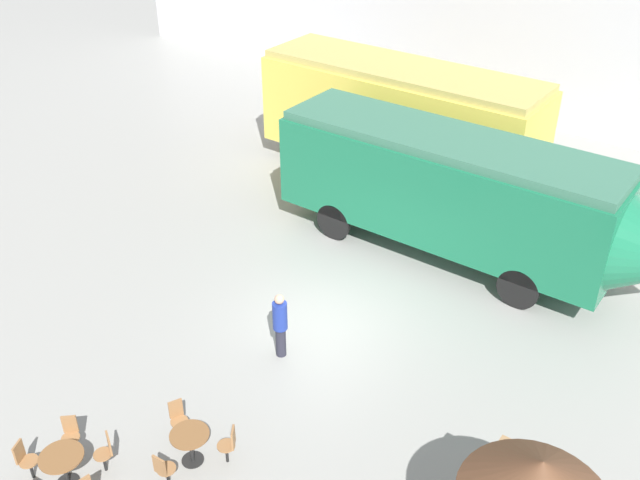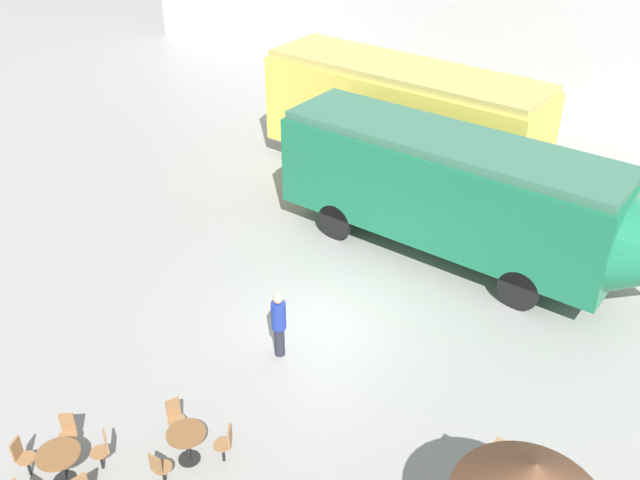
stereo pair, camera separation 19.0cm
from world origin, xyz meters
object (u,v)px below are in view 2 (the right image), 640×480
streamlined_locomotive (475,195)px  cafe_chair_0 (226,442)px  passenger_coach_vintage (403,114)px  cafe_table_mid (59,460)px  cafe_table_near (187,439)px  visitor_person (279,323)px

streamlined_locomotive → cafe_chair_0: size_ratio=13.19×
passenger_coach_vintage → cafe_table_mid: 15.11m
cafe_chair_0 → cafe_table_near: bearing=-0.0°
passenger_coach_vintage → streamlined_locomotive: size_ratio=0.82×
visitor_person → passenger_coach_vintage: bearing=105.4°
passenger_coach_vintage → cafe_chair_0: (3.85, -12.72, -1.73)m
cafe_table_near → cafe_table_mid: cafe_table_mid is taller
cafe_table_near → visitor_person: (-0.56, 3.48, 0.38)m
streamlined_locomotive → visitor_person: size_ratio=6.71×
streamlined_locomotive → cafe_chair_0: bearing=-93.0°
cafe_table_near → visitor_person: 3.54m
passenger_coach_vintage → cafe_table_mid: bearing=-83.5°
streamlined_locomotive → visitor_person: streamlined_locomotive is taller
cafe_table_near → passenger_coach_vintage: bearing=103.8°
passenger_coach_vintage → visitor_person: 10.11m
streamlined_locomotive → cafe_table_near: (-1.12, -9.66, -1.55)m
passenger_coach_vintage → cafe_table_mid: (1.69, -14.93, -1.67)m
passenger_coach_vintage → streamlined_locomotive: bearing=-38.7°
cafe_chair_0 → visitor_person: visitor_person is taller
cafe_chair_0 → cafe_table_mid: bearing=11.5°
visitor_person → cafe_table_near: bearing=-80.8°
cafe_table_near → visitor_person: size_ratio=0.45×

